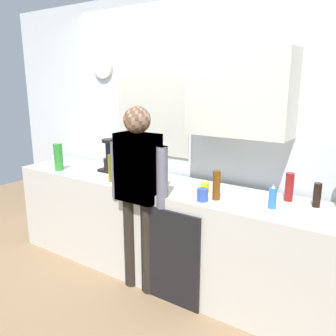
% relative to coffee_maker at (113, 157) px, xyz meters
% --- Properties ---
extents(ground_plane, '(8.00, 8.00, 0.00)m').
position_rel_coffee_maker_xyz_m(ground_plane, '(0.66, -0.41, -1.04)').
color(ground_plane, '#8C6D4C').
extents(kitchen_counter, '(3.18, 0.64, 0.89)m').
position_rel_coffee_maker_xyz_m(kitchen_counter, '(0.66, -0.11, -0.59)').
color(kitchen_counter, beige).
rests_on(kitchen_counter, ground_plane).
extents(dishwasher_panel, '(0.56, 0.02, 0.80)m').
position_rel_coffee_maker_xyz_m(dishwasher_panel, '(0.99, -0.44, -0.64)').
color(dishwasher_panel, black).
rests_on(dishwasher_panel, ground_plane).
extents(back_wall_assembly, '(4.78, 0.42, 2.60)m').
position_rel_coffee_maker_xyz_m(back_wall_assembly, '(0.73, 0.29, 0.31)').
color(back_wall_assembly, silver).
rests_on(back_wall_assembly, ground_plane).
extents(coffee_maker, '(0.20, 0.20, 0.33)m').
position_rel_coffee_maker_xyz_m(coffee_maker, '(0.00, 0.00, 0.00)').
color(coffee_maker, black).
rests_on(coffee_maker, kitchen_counter).
extents(bottle_dark_sauce, '(0.06, 0.06, 0.18)m').
position_rel_coffee_maker_xyz_m(bottle_dark_sauce, '(1.96, 0.04, -0.06)').
color(bottle_dark_sauce, black).
rests_on(bottle_dark_sauce, kitchen_counter).
extents(bottle_olive_oil, '(0.06, 0.06, 0.25)m').
position_rel_coffee_maker_xyz_m(bottle_olive_oil, '(0.26, -0.30, -0.02)').
color(bottle_olive_oil, olive).
rests_on(bottle_olive_oil, kitchen_counter).
extents(bottle_amber_beer, '(0.06, 0.06, 0.23)m').
position_rel_coffee_maker_xyz_m(bottle_amber_beer, '(1.28, -0.22, -0.03)').
color(bottle_amber_beer, brown).
rests_on(bottle_amber_beer, kitchen_counter).
extents(bottle_clear_soda, '(0.09, 0.09, 0.28)m').
position_rel_coffee_maker_xyz_m(bottle_clear_soda, '(-0.47, -0.30, -0.01)').
color(bottle_clear_soda, '#2D8C33').
rests_on(bottle_clear_soda, kitchen_counter).
extents(bottle_red_vinegar, '(0.06, 0.06, 0.22)m').
position_rel_coffee_maker_xyz_m(bottle_red_vinegar, '(1.76, 0.06, -0.04)').
color(bottle_red_vinegar, maroon).
rests_on(bottle_red_vinegar, kitchen_counter).
extents(cup_yellow_cup, '(0.07, 0.07, 0.08)m').
position_rel_coffee_maker_xyz_m(cup_yellow_cup, '(1.13, -0.11, -0.10)').
color(cup_yellow_cup, yellow).
rests_on(cup_yellow_cup, kitchen_counter).
extents(cup_blue_mug, '(0.08, 0.08, 0.10)m').
position_rel_coffee_maker_xyz_m(cup_blue_mug, '(1.21, -0.32, -0.10)').
color(cup_blue_mug, '#3351B2').
rests_on(cup_blue_mug, kitchen_counter).
extents(cup_white_mug, '(0.08, 0.08, 0.09)m').
position_rel_coffee_maker_xyz_m(cup_white_mug, '(-0.70, -0.14, -0.10)').
color(cup_white_mug, white).
rests_on(cup_white_mug, kitchen_counter).
extents(mixing_bowl, '(0.22, 0.22, 0.08)m').
position_rel_coffee_maker_xyz_m(mixing_bowl, '(0.63, -0.30, -0.11)').
color(mixing_bowl, '#4C72A5').
rests_on(mixing_bowl, kitchen_counter).
extents(potted_plant, '(0.15, 0.15, 0.23)m').
position_rel_coffee_maker_xyz_m(potted_plant, '(0.57, -0.01, -0.01)').
color(potted_plant, '#9E5638').
rests_on(potted_plant, kitchen_counter).
extents(dish_soap, '(0.06, 0.06, 0.18)m').
position_rel_coffee_maker_xyz_m(dish_soap, '(1.70, -0.17, -0.07)').
color(dish_soap, blue).
rests_on(dish_soap, kitchen_counter).
extents(person_at_sink, '(0.57, 0.22, 1.60)m').
position_rel_coffee_maker_xyz_m(person_at_sink, '(0.66, -0.41, -0.09)').
color(person_at_sink, black).
rests_on(person_at_sink, ground_plane).
extents(person_guest, '(0.57, 0.22, 1.60)m').
position_rel_coffee_maker_xyz_m(person_guest, '(0.66, -0.41, -0.09)').
color(person_guest, brown).
rests_on(person_guest, ground_plane).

